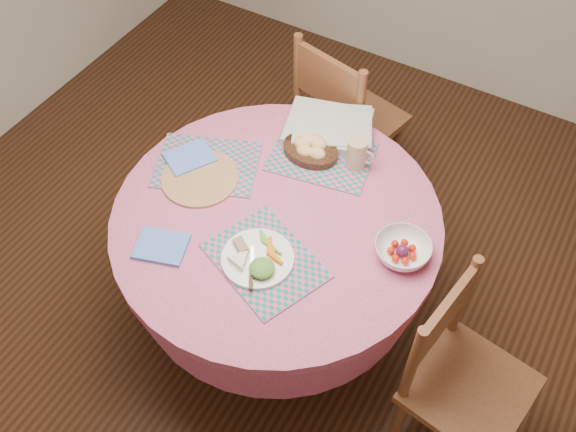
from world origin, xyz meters
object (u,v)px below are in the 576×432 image
at_px(chair_back, 344,118).
at_px(bread_bowl, 311,148).
at_px(chair_right, 460,376).
at_px(wicker_trivet, 200,178).
at_px(dining_table, 277,246).
at_px(latte_mug, 357,153).
at_px(fruit_bowl, 403,250).
at_px(dinner_plate, 258,259).

height_order(chair_back, bread_bowl, chair_back).
relative_size(chair_right, bread_bowl, 3.88).
relative_size(chair_back, wicker_trivet, 3.17).
distance_m(dining_table, bread_bowl, 0.42).
relative_size(chair_right, chair_back, 0.94).
bearing_deg(latte_mug, dining_table, -110.66).
distance_m(wicker_trivet, fruit_bowl, 0.83).
bearing_deg(wicker_trivet, chair_right, -5.52).
bearing_deg(dinner_plate, fruit_bowl, 33.78).
height_order(chair_right, fruit_bowl, chair_right).
height_order(dining_table, wicker_trivet, wicker_trivet).
relative_size(dining_table, fruit_bowl, 6.20).
height_order(bread_bowl, fruit_bowl, bread_bowl).
bearing_deg(bread_bowl, dinner_plate, -79.86).
bearing_deg(fruit_bowl, dinner_plate, -146.22).
height_order(chair_right, chair_back, chair_back).
relative_size(chair_back, fruit_bowl, 4.75).
height_order(dining_table, chair_right, chair_right).
height_order(dining_table, fruit_bowl, fruit_bowl).
xyz_separation_m(chair_right, latte_mug, (-0.68, 0.48, 0.36)).
relative_size(chair_back, latte_mug, 7.34).
distance_m(chair_right, fruit_bowl, 0.50).
xyz_separation_m(dining_table, chair_back, (-0.14, 0.85, -0.06)).
xyz_separation_m(dining_table, dinner_plate, (0.05, -0.21, 0.22)).
distance_m(dining_table, fruit_bowl, 0.53).
xyz_separation_m(chair_right, dinner_plate, (-0.77, -0.11, 0.31)).
xyz_separation_m(dining_table, wicker_trivet, (-0.35, 0.01, 0.20)).
xyz_separation_m(chair_back, latte_mug, (0.28, -0.48, 0.32)).
height_order(bread_bowl, latte_mug, latte_mug).
bearing_deg(dining_table, fruit_bowl, 8.24).
height_order(chair_right, latte_mug, chair_right).
bearing_deg(chair_right, dining_table, 91.66).
bearing_deg(dining_table, chair_right, -7.39).
xyz_separation_m(chair_right, wicker_trivet, (-1.17, 0.11, 0.29)).
bearing_deg(fruit_bowl, dining_table, -171.76).
bearing_deg(dinner_plate, bread_bowl, 100.14).
bearing_deg(chair_right, latte_mug, 63.61).
distance_m(chair_back, dinner_plate, 1.12).
xyz_separation_m(dinner_plate, fruit_bowl, (0.42, 0.28, 0.01)).
xyz_separation_m(dining_table, latte_mug, (0.14, 0.38, 0.27)).
bearing_deg(chair_back, dining_table, 112.32).
bearing_deg(chair_right, chair_back, 53.98).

